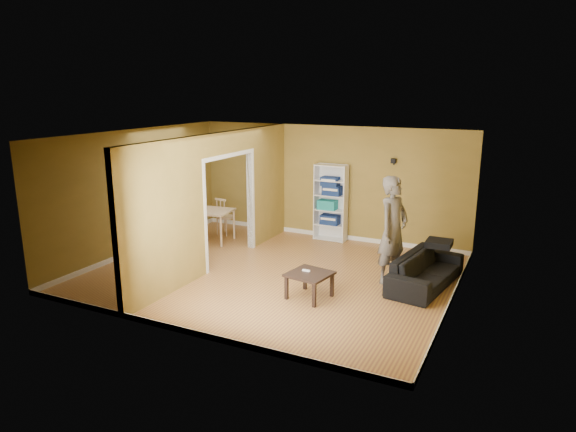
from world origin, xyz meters
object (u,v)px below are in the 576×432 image
(sofa, at_px, (426,265))
(dining_table, at_px, (206,213))
(bookshelf, at_px, (332,202))
(person, at_px, (393,221))
(chair_near, at_px, (190,228))
(chair_left, at_px, (179,216))
(coffee_table, at_px, (310,277))
(chair_far, at_px, (225,216))

(sofa, relative_size, dining_table, 1.70)
(bookshelf, bearing_deg, sofa, -37.48)
(person, xyz_separation_m, chair_near, (-4.45, 0.02, -0.66))
(chair_left, bearing_deg, sofa, 97.99)
(dining_table, bearing_deg, bookshelf, 27.92)
(coffee_table, bearing_deg, sofa, 40.61)
(bookshelf, bearing_deg, chair_far, -163.92)
(sofa, xyz_separation_m, coffee_table, (-1.63, -1.40, -0.00))
(bookshelf, relative_size, dining_table, 1.51)
(bookshelf, xyz_separation_m, chair_near, (-2.50, -2.01, -0.40))
(chair_far, bearing_deg, sofa, 172.92)
(sofa, relative_size, chair_far, 2.18)
(sofa, relative_size, coffee_table, 3.00)
(sofa, xyz_separation_m, dining_table, (-5.09, 0.62, 0.27))
(chair_near, distance_m, chair_far, 1.31)
(bookshelf, relative_size, chair_left, 1.86)
(person, bearing_deg, dining_table, 98.85)
(bookshelf, height_order, chair_near, bookshelf)
(sofa, height_order, chair_left, chair_left)
(person, bearing_deg, sofa, -66.07)
(coffee_table, xyz_separation_m, chair_far, (-3.36, 2.66, 0.08))
(coffee_table, height_order, chair_far, chair_far)
(chair_left, bearing_deg, chair_far, 137.33)
(chair_near, bearing_deg, dining_table, 111.88)
(sofa, xyz_separation_m, chair_far, (-4.99, 1.26, 0.08))
(dining_table, distance_m, chair_left, 0.83)
(sofa, xyz_separation_m, chair_near, (-5.06, -0.05, 0.10))
(bookshelf, bearing_deg, chair_near, -141.18)
(coffee_table, distance_m, dining_table, 4.02)
(coffee_table, height_order, chair_near, chair_near)
(sofa, bearing_deg, chair_left, 92.28)
(sofa, relative_size, person, 0.87)
(sofa, bearing_deg, chair_far, 84.65)
(chair_left, xyz_separation_m, chair_far, (0.91, 0.58, -0.02))
(sofa, bearing_deg, chair_near, 99.41)
(chair_left, bearing_deg, coffee_table, 78.57)
(chair_near, bearing_deg, person, 19.03)
(sofa, xyz_separation_m, bookshelf, (-2.56, 1.96, 0.50))
(chair_near, bearing_deg, sofa, 19.82)
(chair_left, bearing_deg, chair_near, 63.48)
(bookshelf, bearing_deg, chair_left, -158.95)
(chair_far, bearing_deg, person, 170.23)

